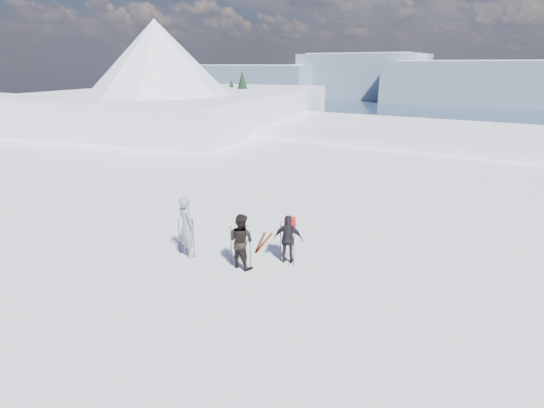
% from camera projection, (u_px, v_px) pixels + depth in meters
% --- Properties ---
extents(lake_basin, '(820.00, 820.00, 71.62)m').
position_uv_depth(lake_basin, '(448.00, 213.00, 36.53)').
color(lake_basin, white).
rests_on(lake_basin, ground).
extents(near_ridge, '(31.37, 35.68, 25.62)m').
position_uv_depth(near_ridge, '(202.00, 149.00, 47.92)').
color(near_ridge, white).
rests_on(near_ridge, ground).
extents(skier_grey, '(0.83, 0.69, 1.94)m').
position_uv_depth(skier_grey, '(187.00, 226.00, 13.01)').
color(skier_grey, gray).
rests_on(skier_grey, ground).
extents(skier_dark, '(0.86, 0.69, 1.65)m').
position_uv_depth(skier_dark, '(241.00, 241.00, 12.30)').
color(skier_dark, black).
rests_on(skier_dark, ground).
extents(skier_pack, '(0.95, 0.62, 1.50)m').
position_uv_depth(skier_pack, '(288.00, 239.00, 12.62)').
color(skier_pack, black).
rests_on(skier_pack, ground).
extents(backpack, '(0.36, 0.27, 0.41)m').
position_uv_depth(backpack, '(290.00, 206.00, 12.55)').
color(backpack, red).
rests_on(backpack, skier_pack).
extents(ski_poles, '(3.49, 1.22, 1.35)m').
position_uv_depth(ski_poles, '(238.00, 243.00, 12.65)').
color(ski_poles, black).
rests_on(ski_poles, ground).
extents(skis_loose, '(0.74, 1.68, 0.03)m').
position_uv_depth(skis_loose, '(262.00, 242.00, 14.24)').
color(skis_loose, black).
rests_on(skis_loose, ground).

